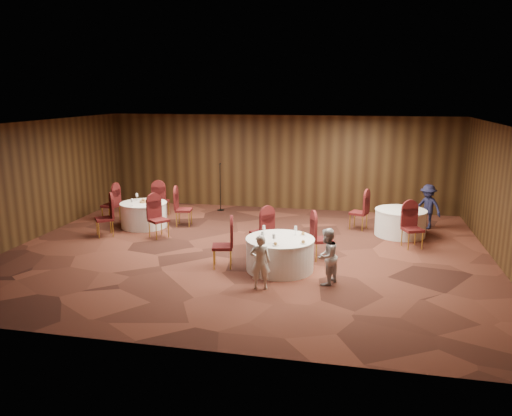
% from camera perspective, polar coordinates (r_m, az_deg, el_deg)
% --- Properties ---
extents(ground, '(12.00, 12.00, 0.00)m').
position_cam_1_polar(ground, '(12.73, -1.07, -4.99)').
color(ground, black).
rests_on(ground, ground).
extents(room_shell, '(12.00, 12.00, 12.00)m').
position_cam_1_polar(room_shell, '(12.26, -1.11, 3.77)').
color(room_shell, silver).
rests_on(room_shell, ground).
extents(table_main, '(1.56, 1.56, 0.74)m').
position_cam_1_polar(table_main, '(11.38, 2.75, -5.25)').
color(table_main, silver).
rests_on(table_main, ground).
extents(table_left, '(1.38, 1.38, 0.74)m').
position_cam_1_polar(table_left, '(15.30, -12.68, -0.73)').
color(table_left, silver).
rests_on(table_left, ground).
extents(table_right, '(1.42, 1.42, 0.74)m').
position_cam_1_polar(table_right, '(14.63, 16.16, -1.58)').
color(table_right, silver).
rests_on(table_right, ground).
extents(chairs_main, '(2.85, 2.03, 1.00)m').
position_cam_1_polar(chairs_main, '(12.05, 1.53, -3.55)').
color(chairs_main, '#3B0B11').
rests_on(chairs_main, ground).
extents(chairs_left, '(3.02, 3.13, 1.00)m').
position_cam_1_polar(chairs_left, '(15.29, -12.69, -0.27)').
color(chairs_left, '#3B0B11').
rests_on(chairs_left, ground).
extents(chairs_right, '(2.05, 2.23, 1.00)m').
position_cam_1_polar(chairs_right, '(14.22, 14.42, -1.37)').
color(chairs_right, '#3B0B11').
rests_on(chairs_right, ground).
extents(tabletop_main, '(1.09, 1.07, 0.22)m').
position_cam_1_polar(tabletop_main, '(11.13, 3.20, -3.18)').
color(tabletop_main, silver).
rests_on(tabletop_main, table_main).
extents(tabletop_left, '(0.80, 0.85, 0.22)m').
position_cam_1_polar(tabletop_left, '(15.21, -12.79, 0.90)').
color(tabletop_left, silver).
rests_on(tabletop_left, table_left).
extents(tabletop_right, '(0.08, 0.08, 0.22)m').
position_cam_1_polar(tabletop_right, '(14.26, 17.27, 0.14)').
color(tabletop_right, silver).
rests_on(tabletop_right, table_right).
extents(mic_stand, '(0.24, 0.24, 1.62)m').
position_cam_1_polar(mic_stand, '(17.03, -4.08, 1.30)').
color(mic_stand, black).
rests_on(mic_stand, ground).
extents(woman_a, '(0.47, 0.35, 1.16)m').
position_cam_1_polar(woman_a, '(10.22, 0.48, -6.19)').
color(woman_a, silver).
rests_on(woman_a, ground).
extents(woman_b, '(0.67, 0.73, 1.21)m').
position_cam_1_polar(woman_b, '(10.57, 8.06, -5.50)').
color(woman_b, '#BABBC0').
rests_on(woman_b, ground).
extents(man_c, '(0.98, 0.90, 1.32)m').
position_cam_1_polar(man_c, '(15.53, 19.03, 0.15)').
color(man_c, black).
rests_on(man_c, ground).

